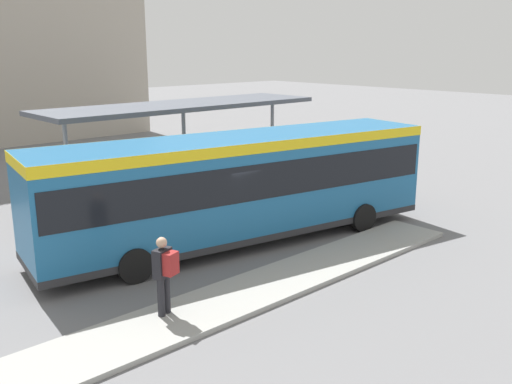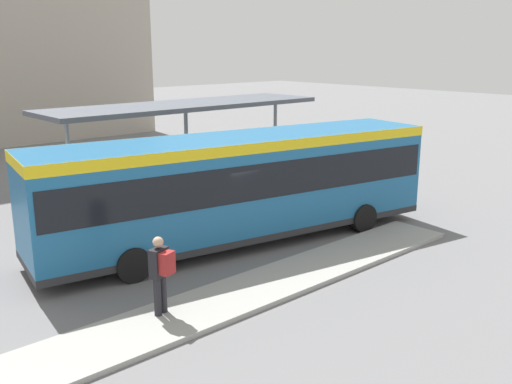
{
  "view_description": "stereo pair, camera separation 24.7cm",
  "coord_description": "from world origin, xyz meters",
  "px_view_note": "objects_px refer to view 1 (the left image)",
  "views": [
    {
      "loc": [
        -10.88,
        -12.48,
        5.81
      ],
      "look_at": [
        0.62,
        0.0,
        1.47
      ],
      "focal_mm": 40.0,
      "sensor_mm": 36.0,
      "label": 1
    },
    {
      "loc": [
        -10.69,
        -12.65,
        5.81
      ],
      "look_at": [
        0.62,
        0.0,
        1.47
      ],
      "focal_mm": 40.0,
      "sensor_mm": 36.0,
      "label": 2
    }
  ],
  "objects_px": {
    "city_bus": "(241,181)",
    "potted_planter_near_shelter": "(259,182)",
    "bicycle_red": "(322,169)",
    "bicycle_yellow": "(307,167)",
    "pedestrian_waiting": "(165,271)"
  },
  "relations": [
    {
      "from": "pedestrian_waiting",
      "to": "bicycle_yellow",
      "type": "xyz_separation_m",
      "value": [
        13.08,
        7.78,
        -0.76
      ]
    },
    {
      "from": "city_bus",
      "to": "bicycle_yellow",
      "type": "height_order",
      "value": "city_bus"
    },
    {
      "from": "pedestrian_waiting",
      "to": "bicycle_yellow",
      "type": "relative_size",
      "value": 1.01
    },
    {
      "from": "bicycle_red",
      "to": "potted_planter_near_shelter",
      "type": "height_order",
      "value": "potted_planter_near_shelter"
    },
    {
      "from": "bicycle_yellow",
      "to": "potted_planter_near_shelter",
      "type": "distance_m",
      "value": 4.58
    },
    {
      "from": "city_bus",
      "to": "bicycle_red",
      "type": "relative_size",
      "value": 7.9
    },
    {
      "from": "pedestrian_waiting",
      "to": "bicycle_red",
      "type": "height_order",
      "value": "pedestrian_waiting"
    },
    {
      "from": "pedestrian_waiting",
      "to": "bicycle_yellow",
      "type": "distance_m",
      "value": 15.24
    },
    {
      "from": "city_bus",
      "to": "bicycle_red",
      "type": "distance_m",
      "value": 9.74
    },
    {
      "from": "pedestrian_waiting",
      "to": "bicycle_yellow",
      "type": "height_order",
      "value": "pedestrian_waiting"
    },
    {
      "from": "city_bus",
      "to": "potted_planter_near_shelter",
      "type": "distance_m",
      "value": 5.66
    },
    {
      "from": "pedestrian_waiting",
      "to": "city_bus",
      "type": "bearing_deg",
      "value": -78.03
    },
    {
      "from": "city_bus",
      "to": "potted_planter_near_shelter",
      "type": "relative_size",
      "value": 11.0
    },
    {
      "from": "pedestrian_waiting",
      "to": "bicycle_red",
      "type": "bearing_deg",
      "value": -81.03
    },
    {
      "from": "city_bus",
      "to": "pedestrian_waiting",
      "type": "height_order",
      "value": "city_bus"
    }
  ]
}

